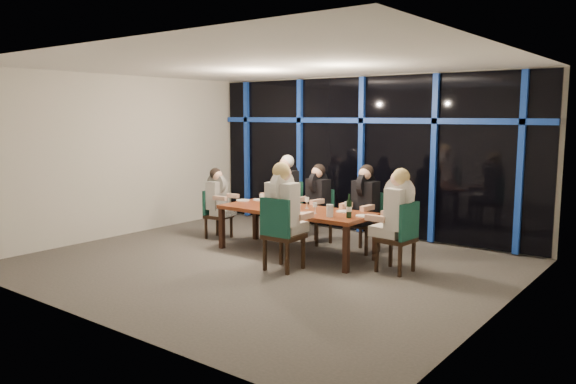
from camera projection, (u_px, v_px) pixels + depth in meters
name	position (u px, v px, depth m)	size (l,w,h in m)	color
room	(263.00, 131.00, 8.30)	(7.04, 7.00, 3.02)	#58534E
window_wall	(363.00, 153.00, 10.66)	(6.86, 0.43, 2.94)	black
dining_table	(295.00, 213.00, 9.11)	(2.60, 1.00, 0.75)	brown
chair_far_left	(289.00, 206.00, 10.46)	(0.60, 0.60, 1.04)	black
chair_far_mid	(320.00, 213.00, 9.97)	(0.51, 0.51, 0.96)	black
chair_far_right	(367.00, 218.00, 9.34)	(0.49, 0.49, 0.99)	black
chair_end_left	(215.00, 211.00, 10.35)	(0.45, 0.45, 0.89)	black
chair_end_right	(401.00, 234.00, 8.03)	(0.51, 0.51, 1.03)	black
chair_near_mid	(280.00, 230.00, 8.12)	(0.52, 0.52, 1.09)	black
diner_far_left	(285.00, 184.00, 10.35)	(0.61, 0.71, 1.02)	black
diner_far_mid	(317.00, 192.00, 9.86)	(0.51, 0.63, 0.94)	black
diner_far_right	(364.00, 196.00, 9.23)	(0.51, 0.63, 0.97)	black
diner_end_left	(218.00, 193.00, 10.27)	(0.57, 0.47, 0.87)	black
diner_end_right	(397.00, 205.00, 8.03)	(0.66, 0.53, 1.01)	silver
diner_near_mid	(284.00, 200.00, 8.14)	(0.55, 0.68, 1.06)	silver
plate_far_left	(260.00, 200.00, 10.05)	(0.24, 0.24, 0.01)	white
plate_far_mid	(294.00, 205.00, 9.49)	(0.24, 0.24, 0.01)	white
plate_far_right	(344.00, 211.00, 8.84)	(0.24, 0.24, 0.01)	white
plate_end_left	(243.00, 200.00, 9.99)	(0.24, 0.24, 0.01)	white
plate_end_right	(364.00, 216.00, 8.44)	(0.24, 0.24, 0.01)	white
plate_near_mid	(305.00, 214.00, 8.63)	(0.24, 0.24, 0.01)	white
wine_bottle	(349.00, 208.00, 8.31)	(0.08, 0.08, 0.36)	black
water_pitcher	(330.00, 211.00, 8.39)	(0.12, 0.10, 0.19)	silver
tea_light	(279.00, 209.00, 9.03)	(0.05, 0.05, 0.03)	#FCA14B
wine_glass_a	(279.00, 200.00, 9.19)	(0.07, 0.07, 0.18)	white
wine_glass_b	(307.00, 200.00, 9.15)	(0.07, 0.07, 0.18)	white
wine_glass_c	(315.00, 206.00, 8.67)	(0.07, 0.07, 0.17)	silver
wine_glass_d	(262.00, 197.00, 9.55)	(0.07, 0.07, 0.18)	silver
wine_glass_e	(347.00, 205.00, 8.72)	(0.07, 0.07, 0.18)	silver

